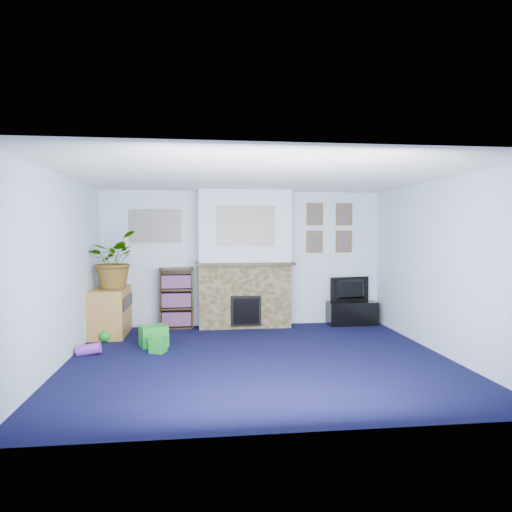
{
  "coord_description": "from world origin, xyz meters",
  "views": [
    {
      "loc": [
        -0.75,
        -5.9,
        1.67
      ],
      "look_at": [
        0.07,
        0.97,
        1.31
      ],
      "focal_mm": 32.0,
      "sensor_mm": 36.0,
      "label": 1
    }
  ],
  "objects": [
    {
      "name": "wall_left",
      "position": [
        -2.5,
        0.0,
        1.2
      ],
      "size": [
        0.04,
        4.5,
        2.4
      ],
      "primitive_type": "cube",
      "color": "silver",
      "rests_on": "ground"
    },
    {
      "name": "collage_left",
      "position": [
        -1.55,
        2.23,
        1.78
      ],
      "size": [
        0.9,
        0.03,
        0.58
      ],
      "primitive_type": "cube",
      "color": "gray",
      "rests_on": "wall_back"
    },
    {
      "name": "ceiling",
      "position": [
        0.0,
        0.0,
        2.4
      ],
      "size": [
        5.0,
        4.5,
        0.01
      ],
      "primitive_type": "cube",
      "color": "white",
      "rests_on": "wall_back"
    },
    {
      "name": "mantel_clock",
      "position": [
        -0.07,
        2.0,
        1.22
      ],
      "size": [
        0.1,
        0.06,
        0.14
      ],
      "primitive_type": "cube",
      "color": "gold",
      "rests_on": "chimney_breast"
    },
    {
      "name": "collage_main",
      "position": [
        0.0,
        1.84,
        1.78
      ],
      "size": [
        1.0,
        0.03,
        0.68
      ],
      "primitive_type": "cube",
      "color": "gray",
      "rests_on": "chimney_breast"
    },
    {
      "name": "wall_right",
      "position": [
        2.5,
        0.0,
        1.2
      ],
      "size": [
        0.04,
        4.5,
        2.4
      ],
      "primitive_type": "cube",
      "color": "silver",
      "rests_on": "ground"
    },
    {
      "name": "portrait_bl",
      "position": [
        1.3,
        2.23,
        1.5
      ],
      "size": [
        0.3,
        0.03,
        0.4
      ],
      "primitive_type": "cube",
      "color": "brown",
      "rests_on": "wall_back"
    },
    {
      "name": "chimney_breast",
      "position": [
        0.0,
        2.05,
        1.18
      ],
      "size": [
        1.72,
        0.5,
        2.4
      ],
      "color": "brown",
      "rests_on": "ground"
    },
    {
      "name": "toy_tube",
      "position": [
        -2.29,
        0.47,
        0.07
      ],
      "size": [
        0.33,
        0.15,
        0.19
      ],
      "primitive_type": "cylinder",
      "rotation": [
        0.0,
        1.43,
        0.0
      ],
      "color": "purple",
      "rests_on": "ground"
    },
    {
      "name": "wall_front",
      "position": [
        0.0,
        -2.25,
        1.2
      ],
      "size": [
        5.0,
        0.04,
        2.4
      ],
      "primitive_type": "cube",
      "color": "silver",
      "rests_on": "ground"
    },
    {
      "name": "mantel_teddy",
      "position": [
        -0.62,
        2.0,
        1.22
      ],
      "size": [
        0.14,
        0.14,
        0.14
      ],
      "primitive_type": "sphere",
      "color": "gray",
      "rests_on": "chimney_breast"
    },
    {
      "name": "potted_plant",
      "position": [
        -2.19,
        1.64,
        1.23
      ],
      "size": [
        0.77,
        0.88,
        0.93
      ],
      "primitive_type": "imported",
      "rotation": [
        0.0,
        0.0,
        1.63
      ],
      "color": "#26661E",
      "rests_on": "sideboard"
    },
    {
      "name": "tv_stand",
      "position": [
        1.95,
        2.03,
        0.23
      ],
      "size": [
        0.88,
        0.37,
        0.42
      ],
      "primitive_type": "cube",
      "color": "black",
      "rests_on": "ground"
    },
    {
      "name": "portrait_tl",
      "position": [
        1.3,
        2.23,
        2.0
      ],
      "size": [
        0.3,
        0.03,
        0.4
      ],
      "primitive_type": "cube",
      "color": "brown",
      "rests_on": "wall_back"
    },
    {
      "name": "mantel_candle",
      "position": [
        0.32,
        2.0,
        1.23
      ],
      "size": [
        0.05,
        0.05,
        0.15
      ],
      "primitive_type": "cylinder",
      "color": "#B2BFC6",
      "rests_on": "chimney_breast"
    },
    {
      "name": "portrait_tr",
      "position": [
        1.85,
        2.23,
        2.0
      ],
      "size": [
        0.3,
        0.03,
        0.4
      ],
      "primitive_type": "cube",
      "color": "brown",
      "rests_on": "wall_back"
    },
    {
      "name": "sideboard",
      "position": [
        -2.24,
        1.69,
        0.35
      ],
      "size": [
        0.55,
        0.99,
        0.77
      ],
      "primitive_type": "cube",
      "color": "#A27334",
      "rests_on": "ground"
    },
    {
      "name": "floor",
      "position": [
        0.0,
        0.0,
        0.0
      ],
      "size": [
        5.0,
        4.5,
        0.01
      ],
      "primitive_type": "cube",
      "color": "black",
      "rests_on": "ground"
    },
    {
      "name": "bookshelf",
      "position": [
        -1.19,
        2.11,
        0.5
      ],
      "size": [
        0.58,
        0.28,
        1.05
      ],
      "color": "black",
      "rests_on": "ground"
    },
    {
      "name": "mantel_can",
      "position": [
        0.63,
        2.0,
        1.21
      ],
      "size": [
        0.06,
        0.06,
        0.13
      ],
      "primitive_type": "cylinder",
      "color": "#198C26",
      "rests_on": "chimney_breast"
    },
    {
      "name": "toy_block",
      "position": [
        -1.36,
        0.48,
        0.11
      ],
      "size": [
        0.25,
        0.25,
        0.23
      ],
      "primitive_type": "cube",
      "rotation": [
        0.0,
        0.0,
        -0.41
      ],
      "color": "#198C26",
      "rests_on": "ground"
    },
    {
      "name": "wall_back",
      "position": [
        0.0,
        2.25,
        1.2
      ],
      "size": [
        5.0,
        0.04,
        2.4
      ],
      "primitive_type": "cube",
      "color": "silver",
      "rests_on": "ground"
    },
    {
      "name": "green_crate",
      "position": [
        -1.46,
        0.85,
        0.14
      ],
      "size": [
        0.46,
        0.41,
        0.3
      ],
      "primitive_type": "cube",
      "rotation": [
        0.0,
        0.0,
        0.35
      ],
      "color": "#198C26",
      "rests_on": "ground"
    },
    {
      "name": "toy_ball",
      "position": [
        -2.23,
        1.2,
        0.09
      ],
      "size": [
        0.17,
        0.17,
        0.17
      ],
      "primitive_type": "sphere",
      "color": "#198C26",
      "rests_on": "ground"
    },
    {
      "name": "television",
      "position": [
        1.95,
        2.05,
        0.64
      ],
      "size": [
        0.77,
        0.24,
        0.44
      ],
      "primitive_type": "imported",
      "rotation": [
        0.0,
        0.0,
        3.33
      ],
      "color": "black",
      "rests_on": "tv_stand"
    },
    {
      "name": "portrait_br",
      "position": [
        1.85,
        2.23,
        1.5
      ],
      "size": [
        0.3,
        0.03,
        0.4
      ],
      "primitive_type": "cube",
      "color": "brown",
      "rests_on": "wall_back"
    }
  ]
}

